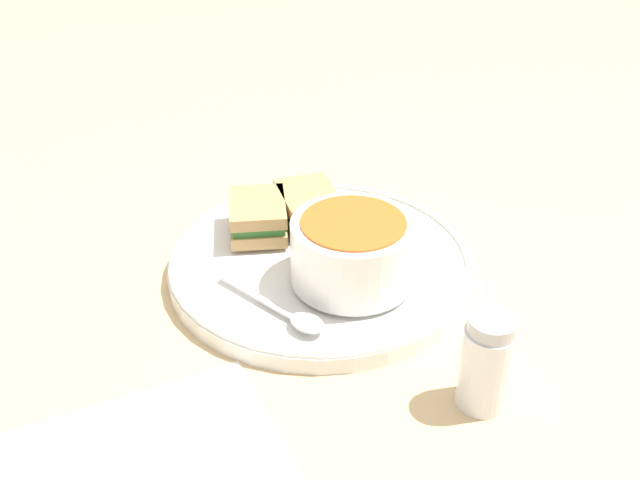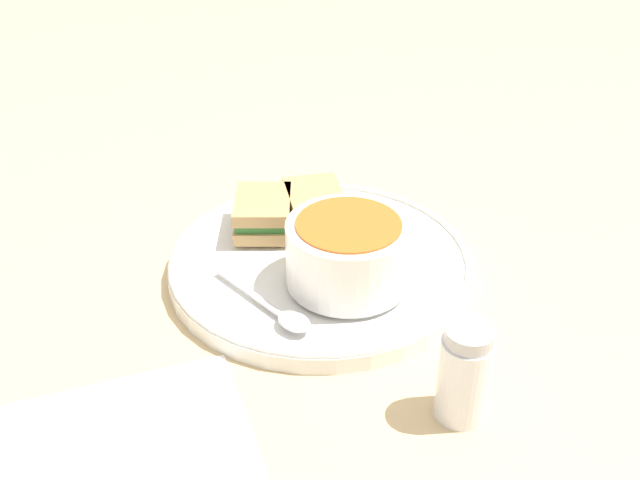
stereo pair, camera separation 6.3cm
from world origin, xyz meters
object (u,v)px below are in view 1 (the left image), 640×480
Objects in this scene: soup_bowl at (353,251)px; sandwich_half_near at (308,206)px; sandwich_half_far at (258,216)px; salt_shaker at (486,363)px; spoon at (298,318)px.

sandwich_half_near is (-0.00, -0.12, -0.01)m from soup_bowl.
sandwich_half_near is at bearing -90.82° from soup_bowl.
sandwich_half_far is (0.06, 0.00, 0.00)m from sandwich_half_near.
soup_bowl is 0.12m from sandwich_half_near.
salt_shaker reaches higher than sandwich_half_near.
salt_shaker is (-0.04, 0.28, 0.00)m from sandwich_half_near.
salt_shaker is at bearing 108.29° from sandwich_half_far.
spoon is 1.40× the size of sandwich_half_far.
salt_shaker is at bearing 97.45° from sandwich_half_near.
soup_bowl is 0.09m from spoon.
sandwich_half_far is at bearing 0.31° from sandwich_half_near.
spoon is 0.17m from salt_shaker.
salt_shaker reaches higher than sandwich_half_far.
spoon is 0.17m from sandwich_half_near.
spoon is 1.43× the size of salt_shaker.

